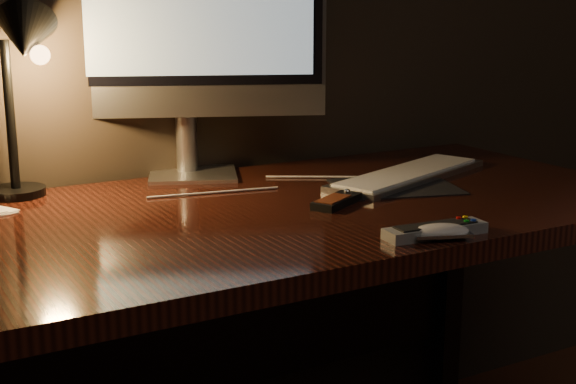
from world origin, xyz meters
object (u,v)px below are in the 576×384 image
keyboard (408,174)px  tv_remote (435,230)px  mouse (441,234)px  monitor (190,10)px  desk_lamp (23,66)px  desk (252,260)px  media_remote (337,201)px

keyboard → tv_remote: size_ratio=2.50×
mouse → tv_remote: tv_remote is taller
monitor → desk_lamp: bearing=-153.0°
desk → mouse: 0.45m
desk → keyboard: (0.40, 0.01, 0.14)m
desk → desk_lamp: (-0.38, 0.23, 0.40)m
monitor → tv_remote: monitor is taller
desk → tv_remote: (0.16, -0.38, 0.14)m
media_remote → desk_lamp: 0.67m
monitor → mouse: (0.17, -0.66, -0.36)m
monitor → keyboard: bearing=-8.5°
desk_lamp → media_remote: bearing=-43.3°
desk → monitor: monitor is taller
monitor → desk_lamp: 0.38m
mouse → desk_lamp: size_ratio=0.25×
mouse → media_remote: bearing=116.3°
monitor → mouse: bearing=-53.2°
desk → tv_remote: tv_remote is taller
desk → media_remote: bearing=-44.7°
desk → mouse: mouse is taller
mouse → media_remote: (-0.03, 0.28, -0.00)m
media_remote → mouse: bearing=-113.7°
mouse → media_remote: media_remote is taller
monitor → media_remote: (0.14, -0.38, -0.36)m
desk → tv_remote: bearing=-67.9°
tv_remote → mouse: bearing=-97.6°
desk → media_remote: 0.22m
keyboard → mouse: 0.48m
tv_remote → desk_lamp: 0.85m
tv_remote → monitor: bearing=109.8°
mouse → tv_remote: (0.00, 0.02, 0.00)m
keyboard → desk_lamp: size_ratio=1.20×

